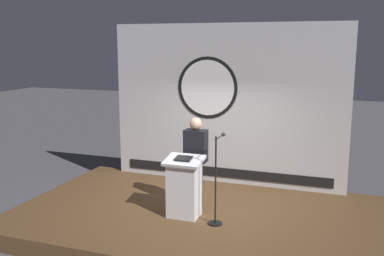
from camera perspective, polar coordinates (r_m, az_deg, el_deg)
The scene contains 6 objects.
ground_plane at distance 8.22m, azimuth 0.56°, elevation -12.51°, with size 40.00×40.00×0.00m, color #4C4C51.
stage_platform at distance 8.17m, azimuth 0.56°, elevation -11.55°, with size 6.40×4.00×0.30m, color brown.
banner_display at distance 9.41m, azimuth 4.26°, elevation 2.94°, with size 5.00×0.12×3.36m.
podium at distance 7.73m, azimuth -1.02°, elevation -7.54°, with size 0.64×0.50×1.07m.
speaker_person at distance 8.05m, azimuth 0.47°, elevation -4.37°, with size 0.40×0.26×1.66m.
microphone_stand at distance 7.46m, azimuth 3.14°, elevation -8.20°, with size 0.24×0.58×1.48m.
Camera 1 is at (2.51, -7.13, 3.25)m, focal length 41.87 mm.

